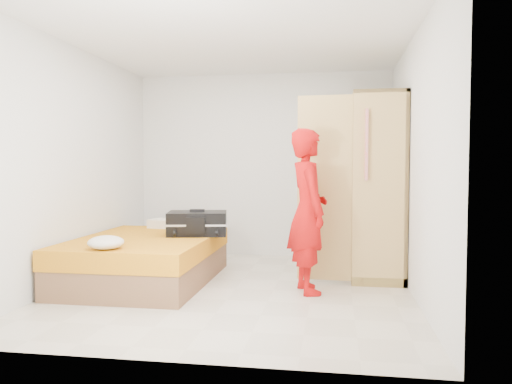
% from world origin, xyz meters
% --- Properties ---
extents(room, '(4.00, 4.02, 2.60)m').
position_xyz_m(room, '(0.00, 0.00, 1.30)').
color(room, beige).
rests_on(room, ground).
extents(bed, '(1.42, 2.02, 0.50)m').
position_xyz_m(bed, '(-1.05, 0.15, 0.25)').
color(bed, brown).
rests_on(bed, ground).
extents(wardrobe, '(1.17, 1.20, 2.10)m').
position_xyz_m(wardrobe, '(1.45, 0.86, 1.00)').
color(wardrobe, tan).
rests_on(wardrobe, ground).
extents(person, '(0.58, 0.71, 1.67)m').
position_xyz_m(person, '(0.76, -0.01, 0.83)').
color(person, red).
rests_on(person, ground).
extents(suitcase, '(0.77, 0.62, 0.30)m').
position_xyz_m(suitcase, '(-0.54, 0.45, 0.63)').
color(suitcase, black).
rests_on(suitcase, bed).
extents(round_cushion, '(0.34, 0.34, 0.13)m').
position_xyz_m(round_cushion, '(-1.12, -0.67, 0.56)').
color(round_cushion, white).
rests_on(round_cushion, bed).
extents(pillow, '(0.65, 0.41, 0.11)m').
position_xyz_m(pillow, '(-1.01, 1.00, 0.55)').
color(pillow, white).
rests_on(pillow, bed).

